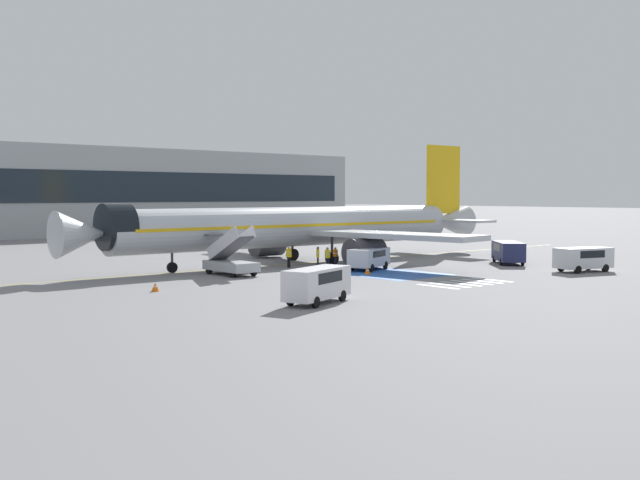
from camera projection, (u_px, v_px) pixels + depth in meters
The scene contains 22 objects.
ground_plane at pixel (311, 262), 68.32m from camera, with size 600.00×600.00×0.00m, color slate.
apron_leadline_yellow at pixel (297, 263), 67.17m from camera, with size 0.20×79.82×0.01m, color gold.
apron_stand_patch_blue at pixel (388, 273), 58.69m from camera, with size 6.67×8.59×0.01m, color #2856A8.
apron_walkway_bar_0 at pixel (438, 287), 50.24m from camera, with size 0.44×3.60×0.01m, color silver.
apron_walkway_bar_1 at pixel (449, 285), 51.03m from camera, with size 0.44×3.60×0.01m, color silver.
apron_walkway_bar_2 at pixel (461, 284), 51.81m from camera, with size 0.44×3.60×0.01m, color silver.
apron_walkway_bar_3 at pixel (471, 282), 52.60m from camera, with size 0.44×3.60×0.01m, color silver.
apron_walkway_bar_4 at pixel (482, 281), 53.39m from camera, with size 0.44×3.60×0.01m, color silver.
apron_walkway_bar_5 at pixel (492, 280), 54.18m from camera, with size 0.44×3.60×0.01m, color silver.
airliner at pixel (303, 227), 67.45m from camera, with size 45.05×33.85×11.38m.
boarding_stairs_forward at pixel (231, 262), 57.51m from camera, with size 2.31×5.27×3.90m.
fuel_tanker at pixel (207, 233), 88.97m from camera, with size 11.06×3.94×3.22m.
service_van_0 at pixel (583, 257), 59.84m from camera, with size 5.00×3.21×1.93m.
service_van_1 at pixel (369, 257), 61.46m from camera, with size 4.87×3.33×1.76m.
service_van_2 at pixel (508, 251), 66.70m from camera, with size 4.87×5.03×1.97m.
service_van_3 at pixel (317, 282), 42.36m from camera, with size 5.23×3.26×2.02m.
ground_crew_0 at pixel (318, 255), 63.37m from camera, with size 0.44×0.48×1.78m.
ground_crew_1 at pixel (289, 255), 63.30m from camera, with size 0.32×0.47×1.84m.
ground_crew_2 at pixel (335, 255), 65.22m from camera, with size 0.26×0.44×1.60m.
ground_crew_3 at pixel (327, 256), 62.91m from camera, with size 0.49×0.40×1.77m.
traffic_cone_0 at pixel (155, 287), 47.73m from camera, with size 0.52×0.52×0.58m.
traffic_cone_1 at pixel (367, 271), 58.07m from camera, with size 0.51×0.51×0.56m.
Camera 1 is at (-44.14, -51.82, 6.15)m, focal length 42.00 mm.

